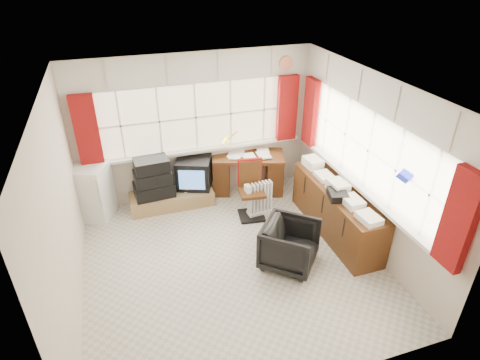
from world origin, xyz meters
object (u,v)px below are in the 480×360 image
object	(u,v)px
desk_lamp	(235,137)
mini_fridge	(92,192)
credenza	(336,210)
radiator	(260,202)
tv_bench	(172,199)
desk	(248,171)
office_chair	(290,245)
task_chair	(251,186)
crt_tv	(194,172)

from	to	relation	value
desk_lamp	mini_fridge	world-z (taller)	desk_lamp
desk_lamp	credenza	xyz separation A→B (m)	(1.04, -1.81, -0.59)
radiator	tv_bench	xyz separation A→B (m)	(-1.33, 0.73, -0.12)
desk	office_chair	distance (m)	2.08
office_chair	radiator	bearing A→B (deg)	38.91
desk	task_chair	xyz separation A→B (m)	(-0.21, -0.72, 0.12)
desk	office_chair	world-z (taller)	desk
tv_bench	mini_fridge	bearing A→B (deg)	176.35
desk_lamp	tv_bench	size ratio (longest dim) A/B	0.28
desk_lamp	office_chair	world-z (taller)	desk_lamp
crt_tv	mini_fridge	world-z (taller)	mini_fridge
task_chair	credenza	size ratio (longest dim) A/B	0.49
desk	task_chair	size ratio (longest dim) A/B	1.40
crt_tv	desk	bearing A→B (deg)	-2.09
credenza	mini_fridge	bearing A→B (deg)	155.60
task_chair	crt_tv	size ratio (longest dim) A/B	1.35
tv_bench	office_chair	bearing A→B (deg)	-56.89
tv_bench	desk_lamp	bearing A→B (deg)	13.27
task_chair	office_chair	distance (m)	1.37
mini_fridge	tv_bench	bearing A→B (deg)	-3.65
radiator	credenza	distance (m)	1.24
radiator	crt_tv	size ratio (longest dim) A/B	0.85
office_chair	credenza	world-z (taller)	credenza
credenza	crt_tv	world-z (taller)	credenza
office_chair	mini_fridge	distance (m)	3.29
radiator	credenza	xyz separation A→B (m)	(0.95, -0.79, 0.15)
desk	tv_bench	distance (m)	1.44
office_chair	mini_fridge	world-z (taller)	mini_fridge
tv_bench	crt_tv	bearing A→B (deg)	14.85
desk	crt_tv	xyz separation A→B (m)	(-0.98, 0.04, 0.11)
desk	mini_fridge	size ratio (longest dim) A/B	1.47
mini_fridge	radiator	bearing A→B (deg)	-17.52
task_chair	mini_fridge	size ratio (longest dim) A/B	1.05
tv_bench	desk	bearing A→B (deg)	3.24
task_chair	desk_lamp	bearing A→B (deg)	87.83
tv_bench	credenza	bearing A→B (deg)	-33.71
office_chair	task_chair	bearing A→B (deg)	44.47
office_chair	tv_bench	distance (m)	2.39
credenza	tv_bench	size ratio (longest dim) A/B	1.43
task_chair	crt_tv	distance (m)	1.08
desk_lamp	tv_bench	bearing A→B (deg)	-166.73
mini_fridge	crt_tv	bearing A→B (deg)	1.22
desk_lamp	crt_tv	distance (m)	0.95
task_chair	crt_tv	xyz separation A→B (m)	(-0.77, 0.76, -0.01)
office_chair	crt_tv	world-z (taller)	crt_tv
desk	radiator	xyz separation A→B (m)	(-0.08, -0.81, -0.15)
office_chair	tv_bench	size ratio (longest dim) A/B	0.52
desk_lamp	office_chair	size ratio (longest dim) A/B	0.55
office_chair	radiator	distance (m)	1.26
radiator	task_chair	bearing A→B (deg)	144.30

